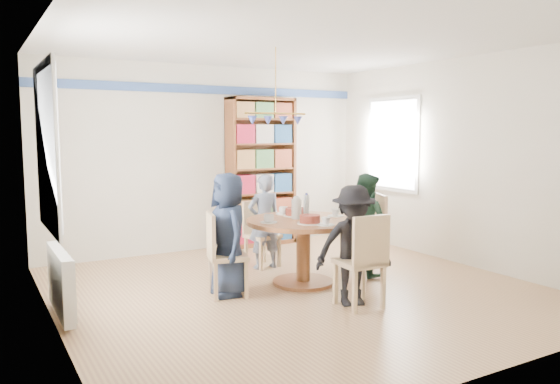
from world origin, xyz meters
TOP-DOWN VIEW (x-y plane):
  - ground at (0.00, 0.00)m, footprint 5.00×5.00m
  - room_shell at (-0.26, 0.87)m, footprint 5.00×5.00m
  - radiator at (-2.42, 0.30)m, footprint 0.12×1.00m
  - dining_table at (0.17, 0.16)m, footprint 1.30×1.30m
  - chair_left at (-0.84, 0.19)m, footprint 0.48×0.48m
  - chair_right at (1.17, 0.18)m, footprint 0.56×0.56m
  - chair_far at (0.13, 1.18)m, footprint 0.44×0.44m
  - chair_near at (0.22, -0.88)m, footprint 0.44×0.44m
  - person_left at (-0.74, 0.21)m, footprint 0.46×0.67m
  - person_right at (1.06, 0.14)m, footprint 0.51×0.64m
  - person_far at (0.13, 1.02)m, footprint 0.46×0.32m
  - person_near at (0.20, -0.73)m, footprint 0.89×0.67m
  - bookshelf at (0.78, 2.34)m, footprint 1.07×0.32m
  - tableware at (0.15, 0.19)m, footprint 1.08×1.08m

SIDE VIEW (x-z plane):
  - ground at x=0.00m, z-range 0.00..0.00m
  - radiator at x=-2.42m, z-range 0.05..0.65m
  - chair_far at x=0.13m, z-range 0.04..0.89m
  - chair_left at x=-0.84m, z-range 0.05..0.94m
  - chair_near at x=0.22m, z-range 0.05..0.99m
  - chair_right at x=1.17m, z-range 0.05..1.03m
  - dining_table at x=0.17m, z-range 0.18..0.93m
  - person_far at x=0.13m, z-range 0.00..1.21m
  - person_near at x=0.20m, z-range 0.00..1.22m
  - person_right at x=1.06m, z-range 0.00..1.24m
  - person_left at x=-0.74m, z-range 0.00..1.32m
  - tableware at x=0.15m, z-range 0.67..0.95m
  - bookshelf at x=0.78m, z-range -0.02..2.23m
  - room_shell at x=-0.26m, z-range -0.85..4.15m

